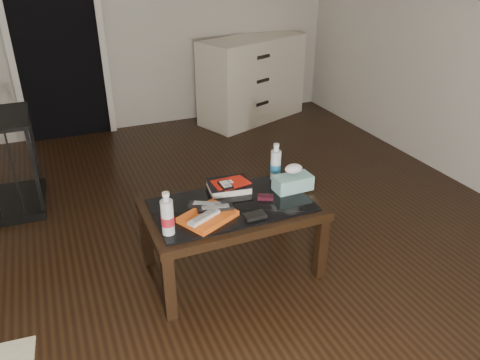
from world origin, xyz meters
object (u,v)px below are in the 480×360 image
object	(u,v)px
water_bottle_left	(167,213)
water_bottle_right	(276,161)
tissue_box	(293,183)
coffee_table	(232,214)
textbook	(229,186)
dresser	(252,79)

from	to	relation	value
water_bottle_left	water_bottle_right	bearing A→B (deg)	23.57
water_bottle_right	tissue_box	size ratio (longest dim) A/B	1.03
coffee_table	textbook	distance (m)	0.20
textbook	tissue_box	world-z (taller)	tissue_box
dresser	water_bottle_right	bearing A→B (deg)	-131.97
dresser	tissue_box	world-z (taller)	dresser
textbook	dresser	bearing A→B (deg)	70.31
textbook	water_bottle_right	xyz separation A→B (m)	(0.33, 0.02, 0.10)
dresser	water_bottle_left	bearing A→B (deg)	-143.37
textbook	water_bottle_left	xyz separation A→B (m)	(-0.46, -0.32, 0.10)
textbook	water_bottle_left	world-z (taller)	water_bottle_left
water_bottle_left	textbook	bearing A→B (deg)	34.99
water_bottle_left	coffee_table	bearing A→B (deg)	19.96
coffee_table	textbook	bearing A→B (deg)	73.62
water_bottle_left	water_bottle_right	xyz separation A→B (m)	(0.79, 0.34, 0.00)
dresser	water_bottle_left	size ratio (longest dim) A/B	5.46
textbook	tissue_box	distance (m)	0.39
tissue_box	dresser	bearing A→B (deg)	70.06
dresser	water_bottle_left	distance (m)	3.12
dresser	textbook	xyz separation A→B (m)	(-1.20, -2.31, 0.03)
textbook	water_bottle_right	bearing A→B (deg)	11.28
water_bottle_right	coffee_table	bearing A→B (deg)	-152.71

